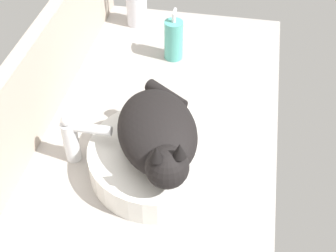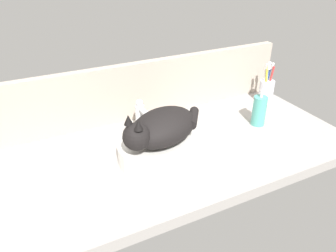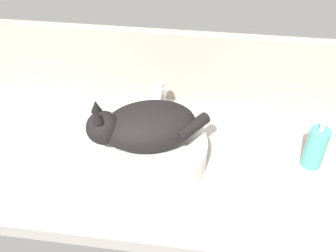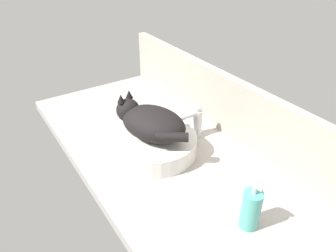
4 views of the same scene
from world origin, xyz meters
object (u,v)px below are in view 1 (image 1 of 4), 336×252
faucet (75,137)px  cat (159,134)px  toothbrush_cup (137,7)px  soap_dispenser (174,40)px  sink_basin (158,159)px

faucet → cat: bearing=-92.6°
toothbrush_cup → faucet: bearing=-179.7°
cat → faucet: bearing=87.4°
faucet → soap_dispenser: size_ratio=0.88×
soap_dispenser → toothbrush_cup: bearing=42.1°
sink_basin → toothbrush_cup: size_ratio=1.68×
soap_dispenser → sink_basin: bearing=-174.5°
soap_dispenser → faucet: bearing=161.7°
cat → toothbrush_cup: bearing=17.7°
soap_dispenser → toothbrush_cup: toothbrush_cup is taller
cat → sink_basin: bearing=24.2°
sink_basin → soap_dispenser: soap_dispenser is taller
cat → soap_dispenser: cat is taller
sink_basin → soap_dispenser: 44.67cm
toothbrush_cup → sink_basin: bearing=-162.4°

